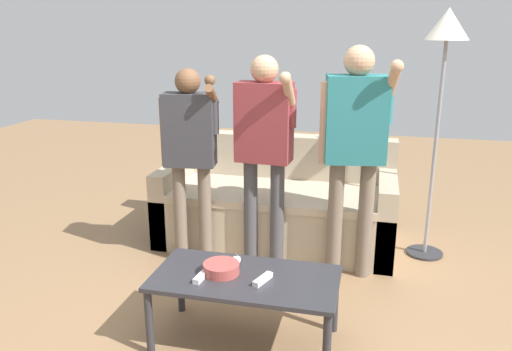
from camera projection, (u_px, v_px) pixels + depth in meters
name	position (u px, v px, depth m)	size (l,w,h in m)	color
ground_plane	(264.00, 331.00, 2.99)	(12.00, 12.00, 0.00)	#93704C
couch	(277.00, 206.00, 4.22)	(1.90, 0.87, 0.85)	#B7A88E
coffee_table	(245.00, 285.00, 2.79)	(1.03, 0.53, 0.42)	#2D2D33
snack_bowl	(221.00, 268.00, 2.81)	(0.20, 0.20, 0.06)	#B24C47
game_remote_nunchuk	(236.00, 260.00, 2.92)	(0.06, 0.09, 0.05)	white
floor_lamp	(445.00, 48.00, 3.57)	(0.31, 0.31, 1.87)	#2D2D33
player_left	(190.00, 144.00, 3.65)	(0.45, 0.28, 1.47)	#756656
player_center	(264.00, 138.00, 3.56)	(0.46, 0.37, 1.56)	#47474C
player_right	(355.00, 137.00, 3.39)	(0.51, 0.34, 1.63)	#756656
game_remote_wand_near	(202.00, 276.00, 2.75)	(0.05, 0.16, 0.03)	white
game_remote_wand_far	(263.00, 279.00, 2.72)	(0.09, 0.16, 0.03)	white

